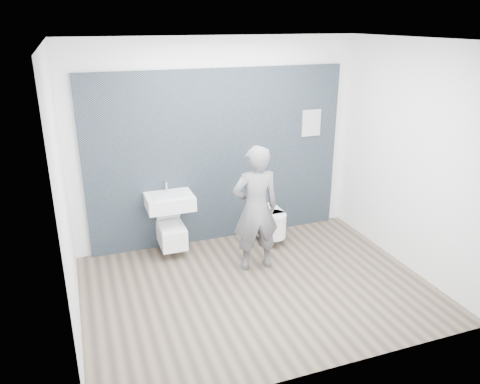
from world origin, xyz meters
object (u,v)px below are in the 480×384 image
object	(u,v)px
toilet_rounded	(269,222)
visitor	(256,209)
toilet_square	(172,234)
washbasin	(170,201)

from	to	relation	value
toilet_rounded	visitor	bearing A→B (deg)	-126.13
toilet_square	washbasin	bearing A→B (deg)	90.00
toilet_square	visitor	size ratio (longest dim) A/B	0.38
washbasin	toilet_rounded	size ratio (longest dim) A/B	0.95
toilet_square	toilet_rounded	distance (m)	1.39
washbasin	toilet_square	xyz separation A→B (m)	(0.00, -0.01, -0.46)
washbasin	toilet_square	world-z (taller)	washbasin
washbasin	toilet_square	size ratio (longest dim) A/B	1.00
toilet_square	toilet_rounded	world-z (taller)	toilet_square
toilet_square	toilet_rounded	size ratio (longest dim) A/B	0.95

